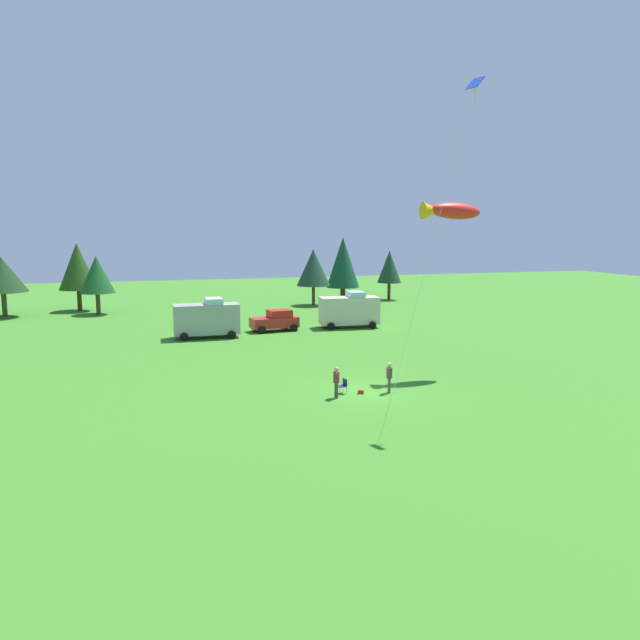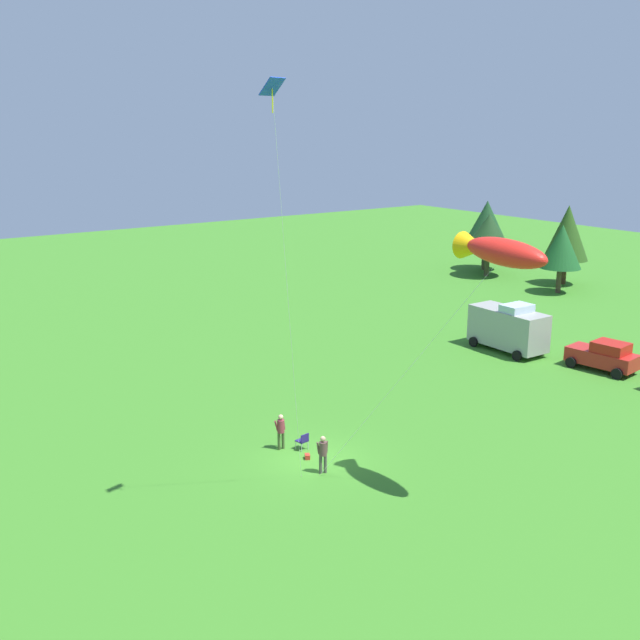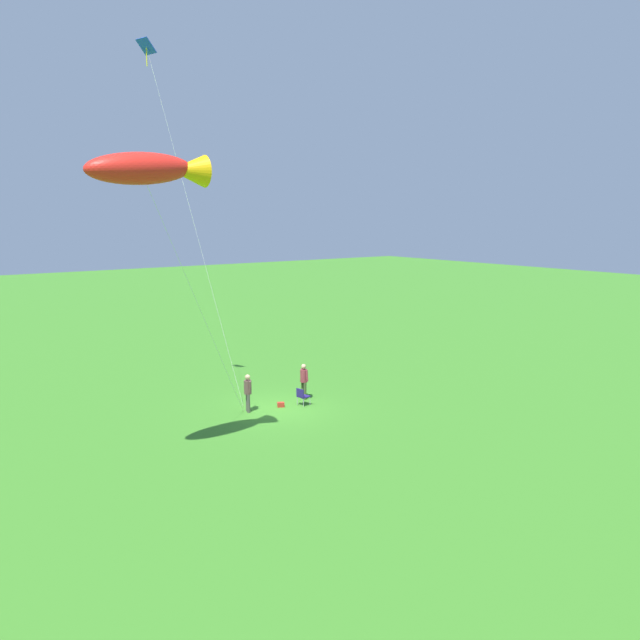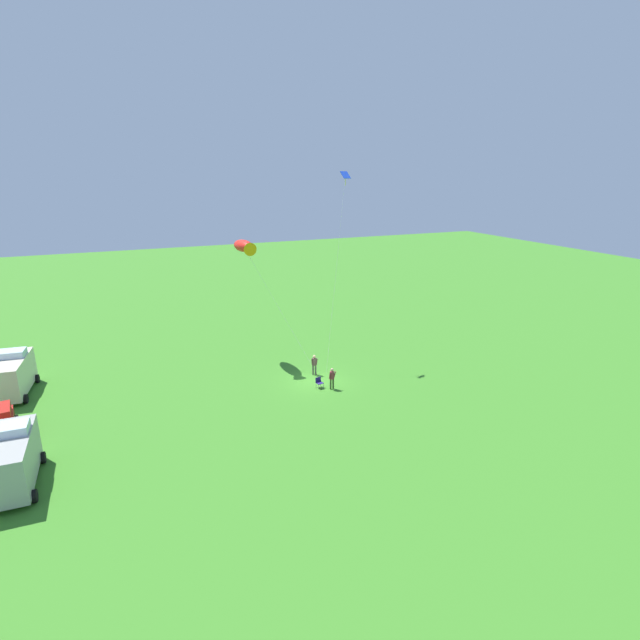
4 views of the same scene
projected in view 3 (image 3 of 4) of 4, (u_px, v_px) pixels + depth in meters
ground_plane at (279, 409)px, 28.67m from camera, size 160.00×160.00×0.00m
person_kite_flyer at (248, 390)px, 28.05m from camera, size 0.42×0.54×1.74m
folding_chair at (302, 395)px, 29.10m from camera, size 0.54×0.54×0.82m
person_spectator at (304, 379)px, 30.04m from camera, size 0.35×0.59×1.74m
backpack_on_grass at (281, 405)px, 28.93m from camera, size 0.38×0.34×0.22m
kite_large_fish at (152, 169)px, 20.01m from camera, size 7.81×5.06×10.86m
kite_diamond_blue at (152, 68)px, 27.30m from camera, size 3.20×3.38×16.37m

